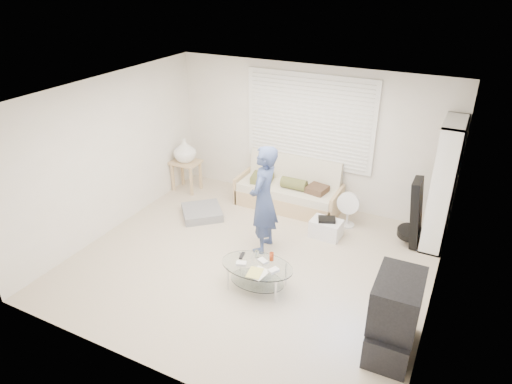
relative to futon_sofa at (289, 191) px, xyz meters
The scene contains 13 objects.
ground 1.90m from the futon_sofa, 84.35° to the right, with size 5.00×5.00×0.00m, color tan.
room_shell 1.93m from the futon_sofa, 82.42° to the right, with size 5.02×4.52×2.51m.
window_blinds 1.31m from the futon_sofa, 60.89° to the left, with size 2.32×0.08×1.62m.
futon_sofa is the anchor object (origin of this frame).
grey_floor_pillow 1.60m from the futon_sofa, 139.98° to the right, with size 0.65×0.65×0.15m, color slate.
side_table 2.11m from the futon_sofa, behind, with size 0.53×0.43×1.05m.
bookshelf 2.60m from the futon_sofa, ahead, with size 0.32×0.84×2.01m.
guitar_case 2.24m from the futon_sofa, ahead, with size 0.39×0.40×1.09m.
floor_fan 1.17m from the futon_sofa, ahead, with size 0.37×0.25×0.63m.
storage_bin 1.17m from the futon_sofa, 35.77° to the right, with size 0.50×0.36×0.34m.
tv_unit 3.56m from the futon_sofa, 47.97° to the right, with size 0.51×0.90×0.97m.
coffee_table 2.41m from the futon_sofa, 77.11° to the right, with size 1.03×0.69×0.49m.
standing_person 1.56m from the futon_sofa, 82.64° to the right, with size 0.62×0.40×1.69m, color navy.
Camera 1 is at (2.58, -4.95, 3.96)m, focal length 32.00 mm.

